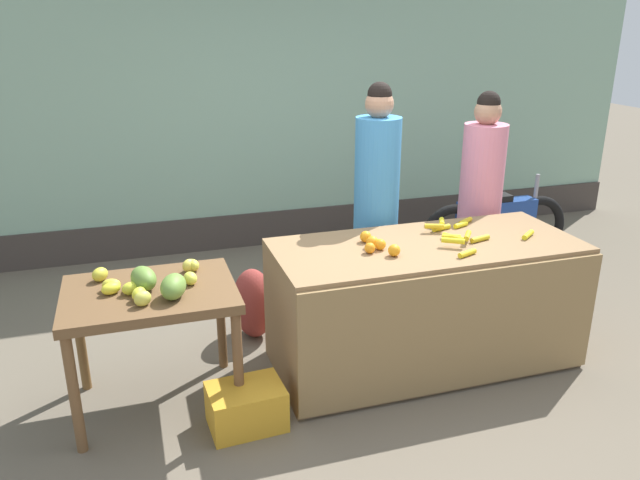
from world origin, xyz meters
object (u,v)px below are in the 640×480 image
(produce_sack, at_px, (253,303))
(produce_crate, at_px, (246,407))
(parked_motorcycle, at_px, (495,225))
(vendor_woman_pink_shirt, at_px, (480,203))
(vendor_woman_blue_shirt, at_px, (376,207))

(produce_sack, bearing_deg, produce_crate, -104.13)
(parked_motorcycle, distance_m, produce_sack, 2.68)
(parked_motorcycle, height_order, produce_crate, parked_motorcycle)
(parked_motorcycle, distance_m, produce_crate, 3.40)
(vendor_woman_pink_shirt, height_order, produce_sack, vendor_woman_pink_shirt)
(vendor_woman_blue_shirt, xyz_separation_m, vendor_woman_pink_shirt, (0.90, 0.00, -0.05))
(vendor_woman_pink_shirt, bearing_deg, vendor_woman_blue_shirt, -179.79)
(vendor_woman_blue_shirt, height_order, produce_crate, vendor_woman_blue_shirt)
(produce_sack, bearing_deg, parked_motorcycle, 16.52)
(vendor_woman_pink_shirt, height_order, produce_crate, vendor_woman_pink_shirt)
(vendor_woman_blue_shirt, xyz_separation_m, produce_crate, (-1.24, -1.07, -0.82))
(vendor_woman_pink_shirt, bearing_deg, parked_motorcycle, 48.27)
(produce_crate, distance_m, produce_sack, 1.13)
(parked_motorcycle, relative_size, produce_crate, 3.64)
(vendor_woman_pink_shirt, relative_size, parked_motorcycle, 1.12)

